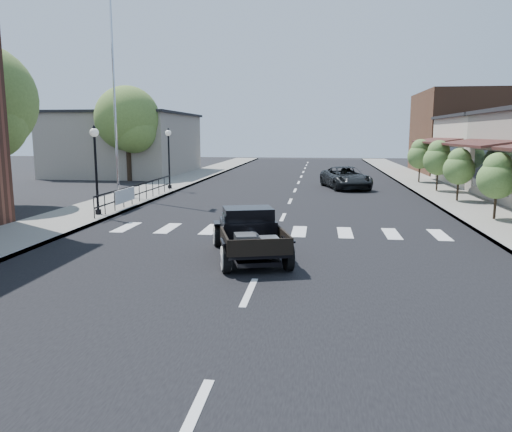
# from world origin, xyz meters

# --- Properties ---
(ground) EXTENTS (120.00, 120.00, 0.00)m
(ground) POSITION_xyz_m (0.00, 0.00, 0.00)
(ground) COLOR black
(ground) RESTS_ON ground
(road) EXTENTS (14.00, 80.00, 0.02)m
(road) POSITION_xyz_m (0.00, 15.00, 0.01)
(road) COLOR black
(road) RESTS_ON ground
(road_markings) EXTENTS (12.00, 60.00, 0.06)m
(road_markings) POSITION_xyz_m (0.00, 10.00, 0.00)
(road_markings) COLOR silver
(road_markings) RESTS_ON ground
(sidewalk_left) EXTENTS (3.00, 80.00, 0.15)m
(sidewalk_left) POSITION_xyz_m (-8.50, 15.00, 0.07)
(sidewalk_left) COLOR gray
(sidewalk_left) RESTS_ON ground
(sidewalk_right) EXTENTS (3.00, 80.00, 0.15)m
(sidewalk_right) POSITION_xyz_m (8.50, 15.00, 0.07)
(sidewalk_right) COLOR gray
(sidewalk_right) RESTS_ON ground
(low_building_left) EXTENTS (10.00, 12.00, 5.00)m
(low_building_left) POSITION_xyz_m (-15.00, 28.00, 2.50)
(low_building_left) COLOR #ADA191
(low_building_left) RESTS_ON ground
(far_building_right) EXTENTS (11.00, 10.00, 7.00)m
(far_building_right) POSITION_xyz_m (15.50, 32.00, 3.50)
(far_building_right) COLOR brown
(far_building_right) RESTS_ON ground
(railing) EXTENTS (0.08, 10.00, 1.00)m
(railing) POSITION_xyz_m (-7.30, 10.00, 0.65)
(railing) COLOR black
(railing) RESTS_ON sidewalk_left
(banner) EXTENTS (0.04, 2.20, 0.60)m
(banner) POSITION_xyz_m (-7.22, 8.00, 0.45)
(banner) COLOR silver
(banner) RESTS_ON sidewalk_left
(lamp_post_b) EXTENTS (0.36, 0.36, 3.65)m
(lamp_post_b) POSITION_xyz_m (-7.60, 6.00, 1.97)
(lamp_post_b) COLOR black
(lamp_post_b) RESTS_ON sidewalk_left
(lamp_post_c) EXTENTS (0.36, 0.36, 3.65)m
(lamp_post_c) POSITION_xyz_m (-7.60, 16.00, 1.97)
(lamp_post_c) COLOR black
(lamp_post_c) RESTS_ON sidewalk_left
(flagpole) EXTENTS (0.12, 0.12, 12.17)m
(flagpole) POSITION_xyz_m (-9.20, 12.00, 6.23)
(flagpole) COLOR silver
(flagpole) RESTS_ON sidewalk_left
(big_tree_far) EXTENTS (4.69, 4.69, 6.89)m
(big_tree_far) POSITION_xyz_m (-12.50, 22.00, 3.44)
(big_tree_far) COLOR #567431
(big_tree_far) RESTS_ON ground
(small_tree_b) EXTENTS (1.50, 1.50, 2.49)m
(small_tree_b) POSITION_xyz_m (8.30, 6.89, 1.40)
(small_tree_b) COLOR #517736
(small_tree_b) RESTS_ON sidewalk_right
(small_tree_c) EXTENTS (1.51, 1.51, 2.51)m
(small_tree_c) POSITION_xyz_m (8.30, 12.33, 1.40)
(small_tree_c) COLOR #517736
(small_tree_c) RESTS_ON sidewalk_right
(small_tree_d) EXTENTS (1.69, 1.69, 2.82)m
(small_tree_d) POSITION_xyz_m (8.30, 16.81, 1.56)
(small_tree_d) COLOR #517736
(small_tree_d) RESTS_ON sidewalk_right
(small_tree_e) EXTENTS (1.70, 1.70, 2.83)m
(small_tree_e) POSITION_xyz_m (8.30, 22.20, 1.56)
(small_tree_e) COLOR #517736
(small_tree_e) RESTS_ON sidewalk_right
(hotrod_pickup) EXTENTS (3.04, 4.53, 1.44)m
(hotrod_pickup) POSITION_xyz_m (-0.44, 0.08, 0.72)
(hotrod_pickup) COLOR black
(hotrod_pickup) RESTS_ON ground
(second_car) EXTENTS (3.44, 5.38, 1.38)m
(second_car) POSITION_xyz_m (3.12, 18.50, 0.69)
(second_car) COLOR black
(second_car) RESTS_ON ground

